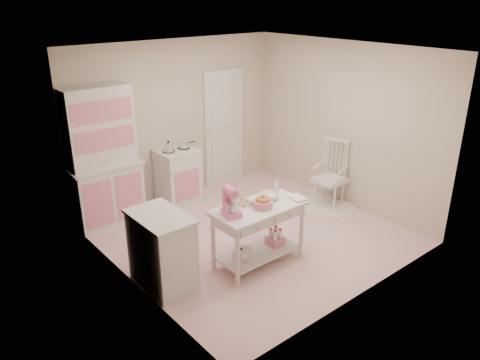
% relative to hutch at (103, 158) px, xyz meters
% --- Properties ---
extents(room_shell, '(3.84, 3.84, 2.62)m').
position_rel_hutch_xyz_m(room_shell, '(1.41, -1.66, 0.61)').
color(room_shell, '#CB7F88').
rests_on(room_shell, ground).
extents(door, '(0.82, 0.05, 2.04)m').
position_rel_hutch_xyz_m(door, '(2.36, 0.21, -0.02)').
color(door, silver).
rests_on(door, ground).
extents(hutch, '(1.06, 0.50, 2.08)m').
position_rel_hutch_xyz_m(hutch, '(0.00, 0.00, 0.00)').
color(hutch, silver).
rests_on(hutch, ground).
extents(stove, '(0.62, 0.57, 0.92)m').
position_rel_hutch_xyz_m(stove, '(1.20, -0.05, -0.58)').
color(stove, silver).
rests_on(stove, ground).
extents(base_cabinet, '(0.54, 0.84, 0.92)m').
position_rel_hutch_xyz_m(base_cabinet, '(-0.22, -1.93, -0.58)').
color(base_cabinet, silver).
rests_on(base_cabinet, ground).
extents(lace_rug, '(0.92, 0.92, 0.01)m').
position_rel_hutch_xyz_m(lace_rug, '(3.02, -1.72, -1.03)').
color(lace_rug, white).
rests_on(lace_rug, ground).
extents(rocking_chair, '(0.68, 0.83, 1.10)m').
position_rel_hutch_xyz_m(rocking_chair, '(3.02, -1.72, -0.49)').
color(rocking_chair, silver).
rests_on(rocking_chair, ground).
extents(work_table, '(1.20, 0.60, 0.80)m').
position_rel_hutch_xyz_m(work_table, '(0.98, -2.28, -0.64)').
color(work_table, silver).
rests_on(work_table, ground).
extents(stand_mixer, '(0.26, 0.32, 0.34)m').
position_rel_hutch_xyz_m(stand_mixer, '(0.56, -2.26, -0.07)').
color(stand_mixer, pink).
rests_on(stand_mixer, work_table).
extents(cookie_tray, '(0.34, 0.24, 0.02)m').
position_rel_hutch_xyz_m(cookie_tray, '(0.83, -2.10, -0.23)').
color(cookie_tray, silver).
rests_on(cookie_tray, work_table).
extents(bread_basket, '(0.25, 0.25, 0.09)m').
position_rel_hutch_xyz_m(bread_basket, '(1.00, -2.33, -0.19)').
color(bread_basket, '#D3798F').
rests_on(bread_basket, work_table).
extents(mixing_bowl, '(0.24, 0.24, 0.08)m').
position_rel_hutch_xyz_m(mixing_bowl, '(1.24, -2.20, -0.20)').
color(mixing_bowl, silver).
rests_on(mixing_bowl, work_table).
extents(metal_pitcher, '(0.10, 0.10, 0.17)m').
position_rel_hutch_xyz_m(metal_pitcher, '(1.42, -2.12, -0.16)').
color(metal_pitcher, silver).
rests_on(metal_pitcher, work_table).
extents(recipe_book, '(0.22, 0.27, 0.02)m').
position_rel_hutch_xyz_m(recipe_book, '(1.43, -2.40, -0.23)').
color(recipe_book, silver).
rests_on(recipe_book, work_table).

